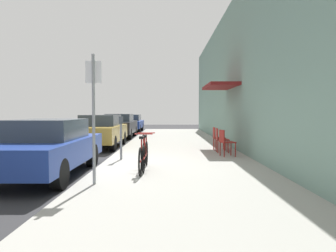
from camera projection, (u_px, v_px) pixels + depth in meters
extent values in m
plane|color=#2D2D30|center=(99.00, 169.00, 8.73)|extent=(60.00, 60.00, 0.00)
cube|color=#9E9B93|center=(178.00, 156.00, 10.73)|extent=(4.50, 32.00, 0.12)
cube|color=gray|center=(249.00, 68.00, 10.60)|extent=(0.30, 32.00, 6.14)
cube|color=maroon|center=(219.00, 86.00, 12.54)|extent=(1.10, 2.80, 0.12)
cube|color=navy|center=(45.00, 151.00, 7.68)|extent=(1.80, 4.40, 0.58)
cube|color=#333D47|center=(47.00, 129.00, 7.80)|extent=(1.48, 2.11, 0.49)
cylinder|color=black|center=(91.00, 155.00, 9.06)|extent=(0.22, 0.64, 0.64)
cylinder|color=black|center=(36.00, 155.00, 9.05)|extent=(0.22, 0.64, 0.64)
cylinder|color=black|center=(58.00, 174.00, 6.33)|extent=(0.22, 0.64, 0.64)
cube|color=#A58433|center=(99.00, 133.00, 13.84)|extent=(1.80, 4.40, 0.65)
cube|color=#333D47|center=(100.00, 120.00, 13.96)|extent=(1.48, 2.11, 0.47)
cylinder|color=black|center=(122.00, 138.00, 15.22)|extent=(0.22, 0.64, 0.64)
cylinder|color=black|center=(89.00, 138.00, 15.21)|extent=(0.22, 0.64, 0.64)
cylinder|color=black|center=(112.00, 143.00, 12.49)|extent=(0.22, 0.64, 0.64)
cylinder|color=black|center=(72.00, 143.00, 12.49)|extent=(0.22, 0.64, 0.64)
cube|color=black|center=(118.00, 127.00, 19.21)|extent=(1.80, 4.40, 0.68)
cube|color=#333D47|center=(119.00, 118.00, 19.33)|extent=(1.48, 2.11, 0.45)
cylinder|color=black|center=(134.00, 131.00, 20.59)|extent=(0.22, 0.64, 0.64)
cylinder|color=black|center=(109.00, 131.00, 20.59)|extent=(0.22, 0.64, 0.64)
cylinder|color=black|center=(128.00, 134.00, 17.87)|extent=(0.22, 0.64, 0.64)
cylinder|color=black|center=(101.00, 134.00, 17.86)|extent=(0.22, 0.64, 0.64)
cube|color=navy|center=(129.00, 124.00, 24.96)|extent=(1.80, 4.40, 0.55)
cube|color=#333D47|center=(130.00, 118.00, 25.09)|extent=(1.48, 2.11, 0.49)
cylinder|color=black|center=(141.00, 127.00, 26.34)|extent=(0.22, 0.64, 0.64)
cylinder|color=black|center=(122.00, 127.00, 26.33)|extent=(0.22, 0.64, 0.64)
cylinder|color=black|center=(138.00, 129.00, 23.61)|extent=(0.22, 0.64, 0.64)
cylinder|color=black|center=(117.00, 129.00, 23.61)|extent=(0.22, 0.64, 0.64)
cylinder|color=slate|center=(120.00, 142.00, 9.59)|extent=(0.07, 0.07, 1.10)
cube|color=#383D42|center=(120.00, 120.00, 9.56)|extent=(0.12, 0.10, 0.22)
cylinder|color=gray|center=(93.00, 120.00, 6.26)|extent=(0.06, 0.06, 2.60)
cube|color=white|center=(92.00, 72.00, 6.24)|extent=(0.32, 0.02, 0.44)
torus|color=black|center=(146.00, 153.00, 8.53)|extent=(0.04, 0.66, 0.66)
torus|color=black|center=(143.00, 159.00, 7.48)|extent=(0.04, 0.66, 0.66)
cylinder|color=maroon|center=(144.00, 156.00, 8.00)|extent=(0.04, 1.05, 0.04)
cylinder|color=maroon|center=(144.00, 147.00, 7.84)|extent=(0.04, 0.04, 0.50)
cube|color=black|center=(144.00, 136.00, 7.83)|extent=(0.10, 0.20, 0.06)
cylinder|color=maroon|center=(145.00, 143.00, 8.46)|extent=(0.03, 0.03, 0.56)
cylinder|color=maroon|center=(145.00, 133.00, 8.45)|extent=(0.46, 0.03, 0.03)
torus|color=black|center=(143.00, 155.00, 8.12)|extent=(0.04, 0.66, 0.66)
torus|color=black|center=(139.00, 162.00, 7.07)|extent=(0.04, 0.66, 0.66)
cylinder|color=maroon|center=(141.00, 158.00, 7.59)|extent=(0.04, 1.05, 0.04)
cylinder|color=maroon|center=(141.00, 149.00, 7.43)|extent=(0.04, 0.04, 0.50)
cube|color=black|center=(141.00, 138.00, 7.42)|extent=(0.10, 0.20, 0.06)
cylinder|color=maroon|center=(143.00, 145.00, 8.06)|extent=(0.03, 0.03, 0.56)
cylinder|color=maroon|center=(143.00, 134.00, 8.04)|extent=(0.46, 0.03, 0.03)
cylinder|color=maroon|center=(230.00, 149.00, 10.51)|extent=(0.04, 0.04, 0.45)
cylinder|color=maroon|center=(234.00, 150.00, 10.14)|extent=(0.04, 0.04, 0.45)
cylinder|color=maroon|center=(219.00, 149.00, 10.44)|extent=(0.04, 0.04, 0.45)
cylinder|color=maroon|center=(223.00, 150.00, 10.07)|extent=(0.04, 0.04, 0.45)
cube|color=maroon|center=(227.00, 142.00, 10.28)|extent=(0.51, 0.51, 0.03)
cube|color=maroon|center=(221.00, 136.00, 10.24)|extent=(0.11, 0.44, 0.40)
cylinder|color=maroon|center=(226.00, 146.00, 11.43)|extent=(0.04, 0.04, 0.45)
cylinder|color=maroon|center=(228.00, 147.00, 11.05)|extent=(0.04, 0.04, 0.45)
cylinder|color=maroon|center=(216.00, 146.00, 11.44)|extent=(0.04, 0.04, 0.45)
cylinder|color=maroon|center=(217.00, 147.00, 11.06)|extent=(0.04, 0.04, 0.45)
cube|color=maroon|center=(222.00, 140.00, 11.23)|extent=(0.45, 0.45, 0.03)
cube|color=maroon|center=(216.00, 134.00, 11.23)|extent=(0.04, 0.44, 0.40)
cylinder|color=maroon|center=(222.00, 144.00, 12.16)|extent=(0.04, 0.04, 0.45)
cylinder|color=maroon|center=(224.00, 145.00, 11.78)|extent=(0.04, 0.04, 0.45)
cylinder|color=maroon|center=(213.00, 144.00, 12.15)|extent=(0.04, 0.04, 0.45)
cylinder|color=maroon|center=(214.00, 145.00, 11.77)|extent=(0.04, 0.04, 0.45)
cube|color=maroon|center=(218.00, 138.00, 11.95)|extent=(0.44, 0.44, 0.03)
cube|color=maroon|center=(213.00, 133.00, 11.94)|extent=(0.03, 0.44, 0.40)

